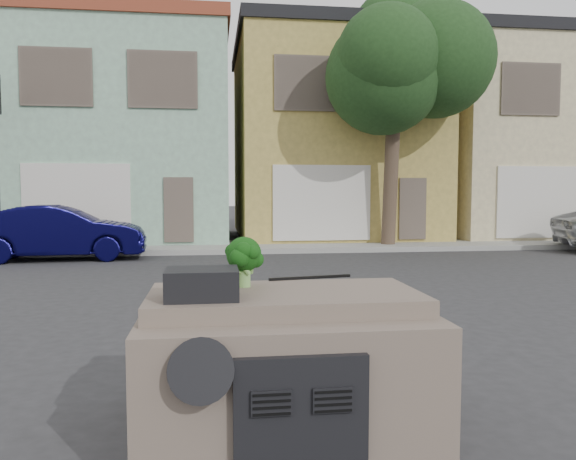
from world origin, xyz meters
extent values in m
plane|color=#303033|center=(0.00, 0.00, 0.00)|extent=(120.00, 120.00, 0.00)
cube|color=gray|center=(0.00, 10.50, 0.07)|extent=(40.00, 3.00, 0.15)
cube|color=#8CB79B|center=(-3.50, 14.50, 3.77)|extent=(7.20, 8.20, 7.55)
cube|color=tan|center=(4.00, 14.50, 3.77)|extent=(7.20, 8.20, 7.55)
cube|color=beige|center=(11.50, 14.50, 3.77)|extent=(7.20, 8.20, 7.55)
imported|color=black|center=(-4.53, 8.40, 0.00)|extent=(4.52, 1.89, 1.45)
cube|color=#1D3C19|center=(5.00, 9.80, 4.25)|extent=(4.40, 4.00, 8.50)
cube|color=#6D5D51|center=(0.00, -3.00, 0.56)|extent=(2.00, 1.80, 1.12)
cube|color=black|center=(-0.58, -3.35, 1.22)|extent=(0.48, 0.38, 0.20)
cube|color=black|center=(0.28, -2.62, 1.13)|extent=(0.69, 0.15, 0.02)
cube|color=#0E350B|center=(-0.28, -2.93, 1.31)|extent=(0.38, 0.38, 0.39)
camera|label=1|loc=(-0.51, -7.10, 1.84)|focal=35.00mm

